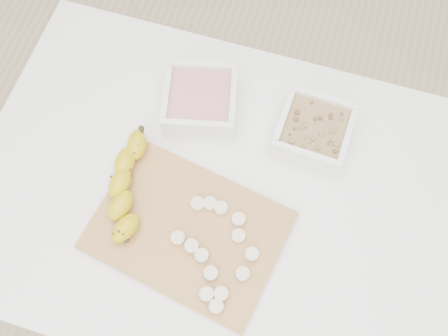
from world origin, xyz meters
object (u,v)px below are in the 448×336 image
(bowl_yogurt, at_px, (200,101))
(banana, at_px, (127,187))
(cutting_board, at_px, (188,230))
(bowl_granola, at_px, (313,131))
(table, at_px, (220,207))

(bowl_yogurt, relative_size, banana, 0.78)
(cutting_board, bearing_deg, bowl_granola, 55.50)
(bowl_granola, bearing_deg, cutting_board, -124.50)
(bowl_granola, xyz_separation_m, banana, (-0.32, -0.22, 0.00))
(cutting_board, bearing_deg, table, 69.96)
(banana, bearing_deg, bowl_granola, 32.88)
(table, xyz_separation_m, banana, (-0.17, -0.05, 0.13))
(table, height_order, bowl_granola, bowl_granola)
(bowl_yogurt, distance_m, banana, 0.24)
(bowl_granola, height_order, banana, bowl_granola)
(bowl_granola, relative_size, banana, 0.65)
(table, relative_size, banana, 4.42)
(table, xyz_separation_m, cutting_board, (-0.03, -0.09, 0.10))
(bowl_yogurt, bearing_deg, cutting_board, -77.27)
(bowl_granola, height_order, cutting_board, bowl_granola)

